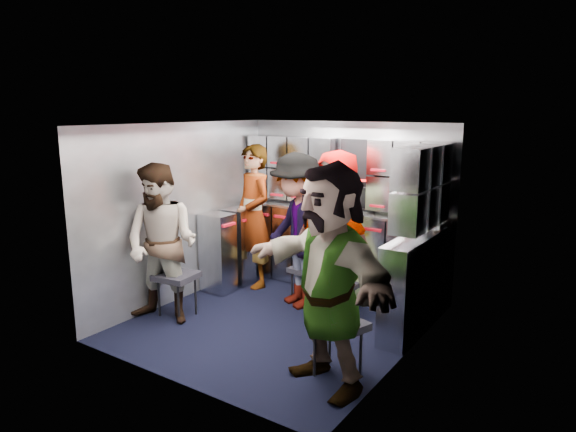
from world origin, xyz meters
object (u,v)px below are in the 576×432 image
Objects in this scene: jump_seat_near_left at (176,278)px; attendant_arc_b at (298,231)px; jump_seat_mid_right at (339,288)px; jump_seat_mid_left at (306,271)px; attendant_arc_d at (331,252)px; jump_seat_center at (343,267)px; jump_seat_near_right at (338,328)px; attendant_arc_a at (162,244)px; attendant_arc_c at (337,228)px; attendant_arc_e at (329,277)px; attendant_standing at (253,216)px.

attendant_arc_b is (0.93, 1.01, 0.46)m from jump_seat_near_left.
jump_seat_mid_left is at bearing 153.30° from jump_seat_mid_right.
attendant_arc_d reaches higher than jump_seat_near_left.
jump_seat_center is 1.87m from jump_seat_near_right.
jump_seat_near_left is 1.18× the size of jump_seat_mid_right.
attendant_arc_a is at bearing -145.41° from jump_seat_mid_right.
attendant_arc_c is at bearing 117.21° from attendant_arc_d.
attendant_arc_b is 1.10× the size of attendant_arc_d.
attendant_arc_a is at bearing -179.50° from jump_seat_near_right.
attendant_arc_c reaches higher than attendant_arc_a.
attendant_arc_d is (0.61, -0.49, 0.46)m from jump_seat_mid_left.
attendant_arc_a is 0.92× the size of attendant_arc_e.
attendant_arc_b is (-1.17, 1.17, 0.45)m from jump_seat_near_right.
jump_seat_near_right is (2.10, -0.16, 0.00)m from jump_seat_near_left.
attendant_arc_b is (-0.33, -0.50, 0.50)m from jump_seat_center.
attendant_arc_a is 0.96× the size of attendant_arc_b.
attendant_arc_d is at bearing 122.79° from jump_seat_near_right.
jump_seat_mid_left is 0.22× the size of attendant_standing.
jump_seat_center is 0.28× the size of attendant_arc_a.
attendant_standing is at bearing 86.10° from jump_seat_near_left.
jump_seat_near_left is 1.37m from attendant_standing.
attendant_standing is 0.88m from attendant_arc_b.
jump_seat_mid_right is at bearing 20.44° from attendant_arc_a.
attendant_arc_d reaches higher than jump_seat_near_right.
attendant_arc_a reaches higher than jump_seat_mid_right.
jump_seat_center is at bearing 114.01° from jump_seat_mid_right.
attendant_arc_e is (2.01, -1.62, 0.02)m from attendant_standing.
attendant_standing is 0.97× the size of attendant_arc_e.
attendant_arc_c is (0.00, -0.18, 0.51)m from jump_seat_center.
attendant_standing is (-1.18, -0.23, 0.52)m from jump_seat_center.
jump_seat_near_right is 2.14m from attendant_arc_a.
attendant_arc_d is (-0.56, 0.87, 0.38)m from jump_seat_near_right.
attendant_arc_e reaches higher than attendant_arc_b.
jump_seat_near_left is 0.28× the size of attendant_arc_a.
attendant_arc_c reaches higher than jump_seat_near_left.
attendant_standing is at bearing -169.09° from jump_seat_center.
attendant_arc_c reaches higher than attendant_arc_d.
attendant_arc_e is (0.84, -1.85, 0.55)m from jump_seat_center.
attendant_arc_d is at bearing -38.54° from jump_seat_mid_left.
attendant_arc_b is at bearing 154.04° from attendant_arc_e.
attendant_arc_a is at bearing -101.28° from attendant_arc_b.
jump_seat_near_right is 0.28× the size of attendant_standing.
attendant_arc_b is 1.79m from attendant_arc_e.
jump_seat_center is 0.68m from jump_seat_mid_right.
attendant_arc_b is at bearing 6.71° from attendant_standing.
jump_seat_near_right reaches higher than jump_seat_mid_right.
jump_seat_center is 0.29× the size of attendant_arc_d.
attendant_arc_e is at bearing -22.47° from attendant_arc_b.
jump_seat_mid_right is at bearing 93.19° from attendant_arc_d.
attendant_standing reaches higher than attendant_arc_c.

